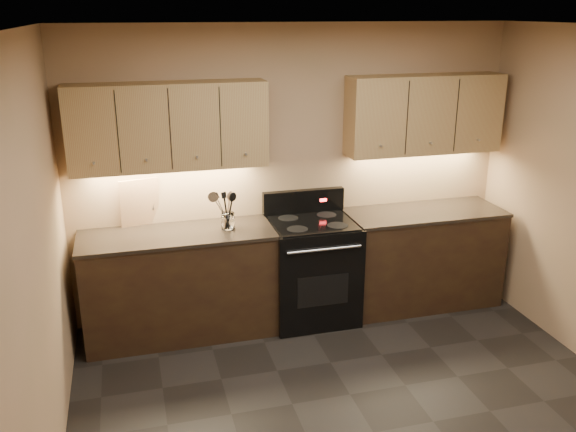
% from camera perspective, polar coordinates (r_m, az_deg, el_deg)
% --- Properties ---
extents(ceiling, '(4.00, 4.00, 0.00)m').
position_cam_1_polar(ceiling, '(3.46, 10.02, 16.86)').
color(ceiling, silver).
rests_on(ceiling, wall_back).
extents(wall_back, '(4.00, 0.04, 2.60)m').
position_cam_1_polar(wall_back, '(5.52, 0.56, 4.09)').
color(wall_back, tan).
rests_on(wall_back, ground).
extents(wall_left, '(0.04, 4.00, 2.60)m').
position_cam_1_polar(wall_left, '(3.48, -23.07, -6.54)').
color(wall_left, tan).
rests_on(wall_left, ground).
extents(counter_left, '(1.62, 0.62, 0.93)m').
position_cam_1_polar(counter_left, '(5.34, -10.09, -6.26)').
color(counter_left, black).
rests_on(counter_left, ground).
extents(counter_right, '(1.46, 0.62, 0.93)m').
position_cam_1_polar(counter_right, '(5.94, 12.38, -3.77)').
color(counter_right, black).
rests_on(counter_right, ground).
extents(stove, '(0.76, 0.68, 1.14)m').
position_cam_1_polar(stove, '(5.52, 2.23, -4.95)').
color(stove, black).
rests_on(stove, ground).
extents(upper_cab_left, '(1.60, 0.30, 0.70)m').
position_cam_1_polar(upper_cab_left, '(5.08, -11.12, 8.23)').
color(upper_cab_left, tan).
rests_on(upper_cab_left, wall_back).
extents(upper_cab_right, '(1.44, 0.30, 0.70)m').
position_cam_1_polar(upper_cab_right, '(5.71, 12.63, 9.27)').
color(upper_cab_right, tan).
rests_on(upper_cab_right, wall_back).
extents(outlet_plate, '(0.08, 0.01, 0.12)m').
position_cam_1_polar(outlet_plate, '(5.37, -12.91, 1.19)').
color(outlet_plate, '#B2B5BA').
rests_on(outlet_plate, wall_back).
extents(utensil_crock, '(0.15, 0.15, 0.14)m').
position_cam_1_polar(utensil_crock, '(5.18, -5.65, -0.51)').
color(utensil_crock, white).
rests_on(utensil_crock, counter_left).
extents(cutting_board, '(0.33, 0.12, 0.42)m').
position_cam_1_polar(cutting_board, '(5.34, -13.73, 1.24)').
color(cutting_board, tan).
rests_on(cutting_board, counter_left).
extents(wooden_spoon, '(0.13, 0.10, 0.31)m').
position_cam_1_polar(wooden_spoon, '(5.14, -5.97, 0.56)').
color(wooden_spoon, tan).
rests_on(wooden_spoon, utensil_crock).
extents(black_spoon, '(0.11, 0.14, 0.33)m').
position_cam_1_polar(black_spoon, '(5.17, -5.81, 0.76)').
color(black_spoon, black).
rests_on(black_spoon, utensil_crock).
extents(black_turner, '(0.13, 0.14, 0.33)m').
position_cam_1_polar(black_turner, '(5.12, -5.63, 0.58)').
color(black_turner, black).
rests_on(black_turner, utensil_crock).
extents(steel_spatula, '(0.22, 0.12, 0.36)m').
position_cam_1_polar(steel_spatula, '(5.15, -5.54, 0.83)').
color(steel_spatula, silver).
rests_on(steel_spatula, utensil_crock).
extents(steel_skimmer, '(0.24, 0.11, 0.34)m').
position_cam_1_polar(steel_skimmer, '(5.13, -5.36, 0.69)').
color(steel_skimmer, silver).
rests_on(steel_skimmer, utensil_crock).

